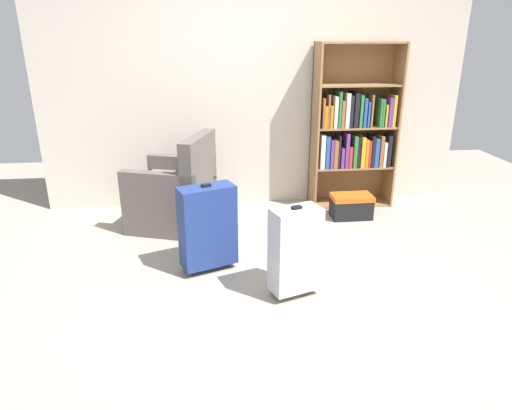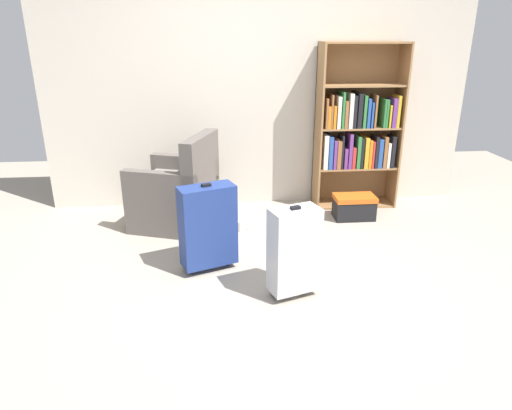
# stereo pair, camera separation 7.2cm
# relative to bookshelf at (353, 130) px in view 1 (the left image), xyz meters

# --- Properties ---
(ground_plane) EXTENTS (7.77, 7.77, 0.00)m
(ground_plane) POSITION_rel_bookshelf_xyz_m (-1.01, -1.71, -0.82)
(ground_plane) COLOR #9E9384
(back_wall) EXTENTS (4.44, 0.10, 2.60)m
(back_wall) POSITION_rel_bookshelf_xyz_m (-1.01, 0.22, 0.48)
(back_wall) COLOR beige
(back_wall) RESTS_ON ground
(bookshelf) EXTENTS (0.87, 0.33, 1.70)m
(bookshelf) POSITION_rel_bookshelf_xyz_m (0.00, 0.00, 0.00)
(bookshelf) COLOR olive
(bookshelf) RESTS_ON ground
(armchair) EXTENTS (0.89, 0.89, 0.90)m
(armchair) POSITION_rel_bookshelf_xyz_m (-1.85, -0.40, -0.51)
(armchair) COLOR #59514C
(armchair) RESTS_ON ground
(mug) EXTENTS (0.12, 0.08, 0.10)m
(mug) POSITION_rel_bookshelf_xyz_m (-1.25, -0.61, -0.77)
(mug) COLOR white
(mug) RESTS_ON ground
(storage_box) EXTENTS (0.41, 0.25, 0.24)m
(storage_box) POSITION_rel_bookshelf_xyz_m (-0.09, -0.41, -0.69)
(storage_box) COLOR black
(storage_box) RESTS_ON ground
(suitcase_navy_blue) EXTENTS (0.47, 0.33, 0.71)m
(suitcase_navy_blue) POSITION_rel_bookshelf_xyz_m (-1.55, -1.34, -0.45)
(suitcase_navy_blue) COLOR navy
(suitcase_navy_blue) RESTS_ON ground
(suitcase_silver) EXTENTS (0.38, 0.29, 0.68)m
(suitcase_silver) POSITION_rel_bookshelf_xyz_m (-0.96, -1.79, -0.47)
(suitcase_silver) COLOR #B7BABF
(suitcase_silver) RESTS_ON ground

